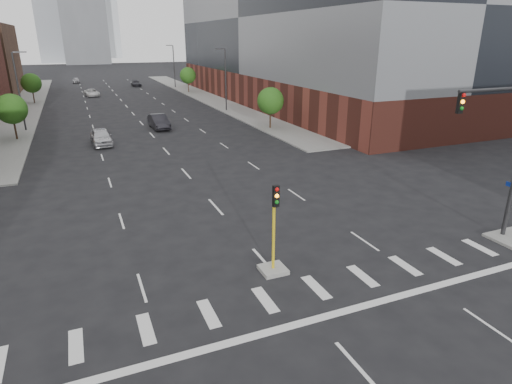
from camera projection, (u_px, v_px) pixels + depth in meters
sidewalk_left_far at (28, 104)px, 71.30m from camera, size 5.00×92.00×0.15m
sidewalk_right_far at (202, 95)px, 82.21m from camera, size 5.00×92.00×0.15m
building_right_main at (305, 35)px, 71.63m from camera, size 24.00×70.00×22.00m
tower_mid at (82, 9)px, 178.61m from camera, size 18.00×18.00×44.00m
median_traffic_signal at (274, 254)px, 20.04m from camera, size 1.20×1.20×4.40m
mast_arm_signal at (511, 139)px, 21.76m from camera, size 5.12×0.90×9.07m
streetlight_right_a at (225, 77)px, 63.48m from camera, size 1.60×0.22×9.07m
streetlight_right_b at (174, 64)px, 93.84m from camera, size 1.60×0.22×9.07m
streetlight_left at (19, 88)px, 49.39m from camera, size 1.60×0.22×9.07m
tree_left_near at (11, 109)px, 45.38m from camera, size 3.20×3.20×4.85m
tree_left_far at (31, 83)px, 71.41m from camera, size 3.20×3.20×4.85m
tree_right_near at (270, 101)px, 51.23m from camera, size 3.20×3.20×4.85m
tree_right_far at (188, 75)px, 85.93m from camera, size 3.20×3.20×4.85m
car_near_left at (101, 137)px, 44.35m from camera, size 2.18×4.99×1.67m
car_mid_right at (159, 122)px, 52.30m from camera, size 2.00×5.28×1.72m
car_far_left at (92, 93)px, 81.39m from camera, size 2.81×5.12×1.36m
car_deep_right at (136, 83)px, 98.06m from camera, size 2.01×4.75×1.37m
car_distant at (76, 80)px, 105.30m from camera, size 1.68×3.96×1.33m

